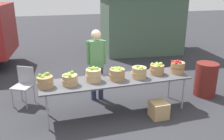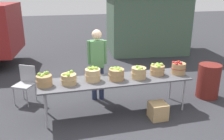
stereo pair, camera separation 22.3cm
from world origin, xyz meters
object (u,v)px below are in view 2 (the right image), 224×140
(apple_basket_green_3, at_px, (116,74))
(apple_basket_green_5, at_px, (157,69))
(apple_basket_green_2, at_px, (93,74))
(apple_basket_green_4, at_px, (139,73))
(apple_basket_green_1, at_px, (69,79))
(vendor_adult, at_px, (97,60))
(market_table, at_px, (116,81))
(apple_basket_green_0, at_px, (44,80))
(trash_barrel, at_px, (208,81))
(apple_basket_red_0, at_px, (178,68))
(folding_chair, at_px, (26,81))
(produce_crate, at_px, (158,111))

(apple_basket_green_3, bearing_deg, apple_basket_green_5, 4.54)
(apple_basket_green_2, relative_size, apple_basket_green_4, 1.01)
(apple_basket_green_5, bearing_deg, apple_basket_green_1, -177.89)
(apple_basket_green_1, distance_m, vendor_adult, 1.03)
(market_table, relative_size, apple_basket_green_3, 9.38)
(apple_basket_green_3, bearing_deg, apple_basket_green_1, 179.73)
(apple_basket_green_0, distance_m, apple_basket_green_4, 1.89)
(apple_basket_green_5, relative_size, vendor_adult, 0.19)
(apple_basket_green_4, height_order, trash_barrel, apple_basket_green_4)
(apple_basket_red_0, bearing_deg, apple_basket_green_3, -179.92)
(vendor_adult, bearing_deg, apple_basket_green_0, 40.24)
(apple_basket_green_0, relative_size, trash_barrel, 0.39)
(apple_basket_green_1, bearing_deg, apple_basket_green_2, 7.90)
(market_table, relative_size, apple_basket_red_0, 9.75)
(apple_basket_green_2, bearing_deg, market_table, -5.02)
(apple_basket_green_0, relative_size, apple_basket_green_3, 0.96)
(market_table, distance_m, trash_barrel, 2.39)
(apple_basket_green_2, bearing_deg, apple_basket_green_4, -6.49)
(apple_basket_green_0, height_order, apple_basket_green_2, apple_basket_green_2)
(apple_basket_green_2, xyz_separation_m, trash_barrel, (2.83, 0.14, -0.47))
(apple_basket_green_3, distance_m, folding_chair, 2.16)
(apple_basket_green_5, distance_m, apple_basket_red_0, 0.47)
(market_table, relative_size, folding_chair, 3.60)
(market_table, xyz_separation_m, apple_basket_green_2, (-0.47, 0.04, 0.17))
(trash_barrel, xyz_separation_m, produce_crate, (-1.61, -0.66, -0.24))
(apple_basket_green_2, height_order, apple_basket_green_3, apple_basket_green_2)
(produce_crate, bearing_deg, apple_basket_green_2, 156.93)
(trash_barrel, bearing_deg, folding_chair, 169.21)
(apple_basket_green_5, relative_size, trash_barrel, 0.39)
(apple_basket_green_2, bearing_deg, apple_basket_green_1, -172.10)
(apple_basket_red_0, height_order, folding_chair, apple_basket_red_0)
(apple_basket_green_5, xyz_separation_m, folding_chair, (-2.81, 0.94, -0.36))
(vendor_adult, bearing_deg, apple_basket_green_1, 55.11)
(vendor_adult, relative_size, produce_crate, 4.93)
(apple_basket_green_3, bearing_deg, market_table, 105.51)
(vendor_adult, distance_m, trash_barrel, 2.72)
(apple_basket_green_4, bearing_deg, apple_basket_green_5, 13.21)
(produce_crate, bearing_deg, folding_chair, 150.82)
(apple_basket_green_1, height_order, apple_basket_green_4, apple_basket_green_4)
(apple_basket_green_1, relative_size, produce_crate, 0.93)
(market_table, bearing_deg, apple_basket_green_3, -74.49)
(apple_basket_red_0, distance_m, vendor_adult, 1.81)
(apple_basket_green_4, distance_m, vendor_adult, 1.07)
(apple_basket_green_5, bearing_deg, folding_chair, 161.48)
(folding_chair, bearing_deg, apple_basket_green_4, 6.21)
(folding_chair, bearing_deg, apple_basket_green_5, 11.86)
(market_table, height_order, produce_crate, market_table)
(apple_basket_green_5, height_order, produce_crate, apple_basket_green_5)
(apple_basket_red_0, bearing_deg, folding_chair, 162.78)
(apple_basket_green_2, distance_m, folding_chair, 1.73)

